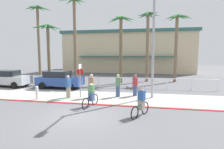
{
  "coord_description": "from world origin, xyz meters",
  "views": [
    {
      "loc": [
        3.39,
        -8.67,
        3.26
      ],
      "look_at": [
        0.74,
        6.0,
        1.58
      ],
      "focal_mm": 28.1,
      "sensor_mm": 36.0,
      "label": 1
    }
  ],
  "objects": [
    {
      "name": "cyclist_black_0",
      "position": [
        0.16,
        1.77,
        0.69
      ],
      "size": [
        0.55,
        1.77,
        1.5
      ],
      "color": "black",
      "rests_on": "ground"
    },
    {
      "name": "rail_fence",
      "position": [
        0.0,
        8.5,
        0.83
      ],
      "size": [
        20.32,
        0.08,
        1.04
      ],
      "color": "white",
      "rests_on": "ground"
    },
    {
      "name": "stop_sign_bike_lane",
      "position": [
        -1.36,
        3.93,
        1.68
      ],
      "size": [
        0.52,
        0.56,
        2.56
      ],
      "color": "gray",
      "rests_on": "ground"
    },
    {
      "name": "palm_tree_2",
      "position": [
        -4.59,
        11.12,
        7.36
      ],
      "size": [
        3.52,
        3.03,
        9.88
      ],
      "color": "#756047",
      "rests_on": "ground"
    },
    {
      "name": "palm_tree_0",
      "position": [
        -10.61,
        13.19,
        7.3
      ],
      "size": [
        3.21,
        3.14,
        9.82
      ],
      "color": "#756047",
      "rests_on": "ground"
    },
    {
      "name": "streetlight_curb",
      "position": [
        4.06,
        4.52,
        4.28
      ],
      "size": [
        0.24,
        2.54,
        7.5
      ],
      "color": "#9EA0A5",
      "rests_on": "ground"
    },
    {
      "name": "palm_tree_4",
      "position": [
        3.82,
        13.1,
        6.02
      ],
      "size": [
        2.84,
        3.05,
        8.32
      ],
      "color": "#756047",
      "rests_on": "ground"
    },
    {
      "name": "car_silver_0",
      "position": [
        -10.29,
        6.91,
        0.87
      ],
      "size": [
        4.4,
        2.02,
        1.69
      ],
      "color": "#B2B7BC",
      "rests_on": "ground"
    },
    {
      "name": "pedestrian_2",
      "position": [
        -0.46,
        3.93,
        0.86
      ],
      "size": [
        0.42,
        0.34,
        1.83
      ],
      "color": "gray",
      "rests_on": "ground"
    },
    {
      "name": "pedestrian_3",
      "position": [
        -2.2,
        3.62,
        0.8
      ],
      "size": [
        0.42,
        0.47,
        1.72
      ],
      "color": "gray",
      "rests_on": "ground"
    },
    {
      "name": "palm_tree_1",
      "position": [
        -7.82,
        10.75,
        5.38
      ],
      "size": [
        3.59,
        3.47,
        6.88
      ],
      "color": "brown",
      "rests_on": "ground"
    },
    {
      "name": "pedestrian_1",
      "position": [
        1.46,
        4.58,
        0.83
      ],
      "size": [
        0.42,
        0.47,
        1.79
      ],
      "color": "#384C7A",
      "rests_on": "ground"
    },
    {
      "name": "palm_tree_3",
      "position": [
        0.82,
        11.28,
        5.68
      ],
      "size": [
        3.39,
        3.3,
        7.61
      ],
      "color": "brown",
      "rests_on": "ground"
    },
    {
      "name": "pedestrian_0",
      "position": [
        2.76,
        5.15,
        0.8
      ],
      "size": [
        0.43,
        0.36,
        1.73
      ],
      "color": "#384C7A",
      "rests_on": "ground"
    },
    {
      "name": "curb_paint",
      "position": [
        0.0,
        2.2,
        0.01
      ],
      "size": [
        44.0,
        0.24,
        0.03
      ],
      "primitive_type": "cube",
      "color": "maroon",
      "rests_on": "ground"
    },
    {
      "name": "car_blue_1",
      "position": [
        -4.69,
        7.16,
        0.87
      ],
      "size": [
        4.4,
        2.02,
        1.69
      ],
      "color": "#284793",
      "rests_on": "ground"
    },
    {
      "name": "palm_tree_5",
      "position": [
        7.19,
        13.46,
        6.13
      ],
      "size": [
        3.39,
        3.01,
        8.02
      ],
      "color": "#756047",
      "rests_on": "ground"
    },
    {
      "name": "cyclist_teal_1",
      "position": [
        3.29,
        0.53,
        0.69
      ],
      "size": [
        0.93,
        1.62,
        1.5
      ],
      "color": "black",
      "rests_on": "ground"
    },
    {
      "name": "bollard_3",
      "position": [
        -4.26,
        2.74,
        0.52
      ],
      "size": [
        0.2,
        0.2,
        1.0
      ],
      "color": "white",
      "rests_on": "ground"
    },
    {
      "name": "sidewalk_strip",
      "position": [
        0.0,
        4.2,
        0.01
      ],
      "size": [
        44.0,
        4.0,
        0.02
      ],
      "primitive_type": "cube",
      "color": "#ADAAA0",
      "rests_on": "ground"
    },
    {
      "name": "building_backdrop",
      "position": [
        0.27,
        27.6,
        3.84
      ],
      "size": [
        24.27,
        12.63,
        7.64
      ],
      "color": "beige",
      "rests_on": "ground"
    },
    {
      "name": "ground_plane",
      "position": [
        0.0,
        10.0,
        0.0
      ],
      "size": [
        80.0,
        80.0,
        0.0
      ],
      "primitive_type": "plane",
      "color": "#5B5B60"
    }
  ]
}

